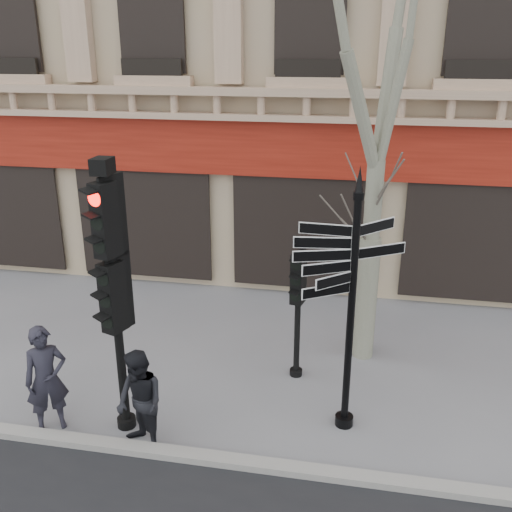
{
  "coord_description": "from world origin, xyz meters",
  "views": [
    {
      "loc": [
        1.28,
        -8.02,
        5.84
      ],
      "look_at": [
        -0.35,
        0.6,
        2.56
      ],
      "focal_mm": 40.0,
      "sensor_mm": 36.0,
      "label": 1
    }
  ],
  "objects_px": {
    "fingerpost": "(354,261)",
    "traffic_signal_main": "(112,268)",
    "traffic_signal_secondary": "(298,291)",
    "pedestrian_a": "(46,379)",
    "pedestrian_b": "(140,403)"
  },
  "relations": [
    {
      "from": "traffic_signal_main",
      "to": "traffic_signal_secondary",
      "type": "bearing_deg",
      "value": 57.71
    },
    {
      "from": "traffic_signal_main",
      "to": "pedestrian_b",
      "type": "xyz_separation_m",
      "value": [
        0.47,
        -0.48,
        -1.94
      ]
    },
    {
      "from": "traffic_signal_secondary",
      "to": "pedestrian_b",
      "type": "bearing_deg",
      "value": -117.48
    },
    {
      "from": "fingerpost",
      "to": "traffic_signal_secondary",
      "type": "xyz_separation_m",
      "value": [
        -0.95,
        1.34,
        -1.15
      ]
    },
    {
      "from": "traffic_signal_main",
      "to": "pedestrian_a",
      "type": "height_order",
      "value": "traffic_signal_main"
    },
    {
      "from": "pedestrian_b",
      "to": "traffic_signal_main",
      "type": "bearing_deg",
      "value": 172.09
    },
    {
      "from": "traffic_signal_main",
      "to": "fingerpost",
      "type": "bearing_deg",
      "value": 30.18
    },
    {
      "from": "pedestrian_a",
      "to": "pedestrian_b",
      "type": "bearing_deg",
      "value": -44.58
    },
    {
      "from": "traffic_signal_main",
      "to": "traffic_signal_secondary",
      "type": "height_order",
      "value": "traffic_signal_main"
    },
    {
      "from": "fingerpost",
      "to": "traffic_signal_main",
      "type": "height_order",
      "value": "traffic_signal_main"
    },
    {
      "from": "pedestrian_a",
      "to": "traffic_signal_main",
      "type": "bearing_deg",
      "value": -24.53
    },
    {
      "from": "fingerpost",
      "to": "traffic_signal_main",
      "type": "xyz_separation_m",
      "value": [
        -3.47,
        -0.69,
        -0.1
      ]
    },
    {
      "from": "traffic_signal_main",
      "to": "pedestrian_a",
      "type": "xyz_separation_m",
      "value": [
        -1.16,
        -0.25,
        -1.87
      ]
    },
    {
      "from": "fingerpost",
      "to": "traffic_signal_main",
      "type": "bearing_deg",
      "value": 169.62
    },
    {
      "from": "fingerpost",
      "to": "traffic_signal_secondary",
      "type": "height_order",
      "value": "fingerpost"
    }
  ]
}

